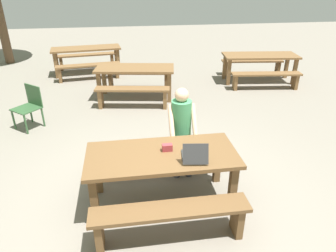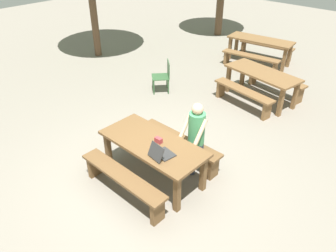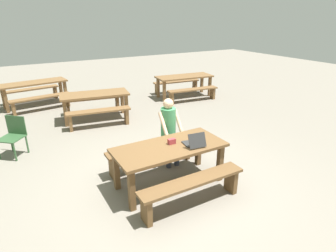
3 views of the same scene
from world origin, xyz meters
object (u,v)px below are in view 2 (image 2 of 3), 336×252
picnic_table_front (153,147)px  plastic_chair (163,75)px  small_pouch (159,140)px  person_seated (195,133)px  laptop (161,153)px  picnic_table_mid (262,76)px  picnic_table_distant (260,43)px

picnic_table_front → plastic_chair: plastic_chair is taller
plastic_chair → small_pouch: bearing=-6.5°
person_seated → picnic_table_front: bearing=-119.7°
laptop → picnic_table_mid: size_ratio=0.20×
laptop → plastic_chair: 3.83m
laptop → person_seated: 0.83m
laptop → small_pouch: laptop is taller
small_pouch → picnic_table_distant: bearing=104.1°
picnic_table_mid → picnic_table_distant: 2.57m
plastic_chair → picnic_table_mid: bearing=72.4°
picnic_table_front → laptop: (0.37, -0.18, 0.16)m
laptop → picnic_table_front: bearing=-18.1°
small_pouch → plastic_chair: size_ratio=0.16×
picnic_table_front → plastic_chair: (-2.24, 2.59, -0.19)m
picnic_table_front → picnic_table_mid: picnic_table_mid is taller
small_pouch → person_seated: (0.30, 0.59, -0.01)m
plastic_chair → picnic_table_mid: (2.11, 1.28, 0.19)m
plastic_chair → picnic_table_mid: 2.47m
laptop → picnic_table_mid: bearing=-75.2°
picnic_table_front → person_seated: size_ratio=1.42×
picnic_table_front → person_seated: 0.77m
person_seated → picnic_table_distant: (-1.81, 5.44, -0.12)m
picnic_table_front → plastic_chair: size_ratio=2.29×
laptop → person_seated: (0.00, 0.83, -0.02)m
picnic_table_front → person_seated: person_seated is taller
plastic_chair → picnic_table_distant: plastic_chair is taller
person_seated → plastic_chair: 3.27m
person_seated → picnic_table_distant: bearing=108.4°
plastic_chair → picnic_table_distant: bearing=118.2°
small_pouch → plastic_chair: (-2.32, 2.53, -0.34)m
laptop → picnic_table_distant: (-1.81, 6.27, -0.14)m
picnic_table_mid → laptop: bearing=-73.7°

